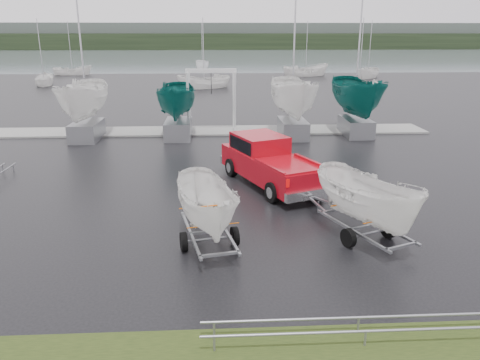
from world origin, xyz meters
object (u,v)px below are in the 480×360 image
trailer_hitched (371,157)px  boat_hoist (211,91)px  pickup_truck (267,160)px  trailer_parked (207,165)px

trailer_hitched → boat_hoist: bearing=83.6°
pickup_truck → trailer_parked: size_ratio=1.34×
pickup_truck → trailer_parked: trailer_parked is taller
trailer_parked → boat_hoist: trailer_parked is taller
trailer_hitched → trailer_parked: size_ratio=1.05×
trailer_hitched → boat_hoist: trailer_hitched is taller
pickup_truck → trailer_parked: (-2.52, -6.23, 1.56)m
trailer_parked → trailer_hitched: bearing=-10.3°
trailer_hitched → trailer_parked: 5.00m
pickup_truck → trailer_parked: 6.90m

